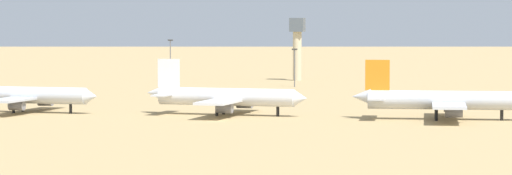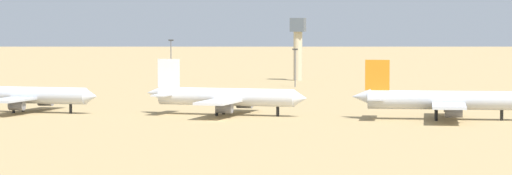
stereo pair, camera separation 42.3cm
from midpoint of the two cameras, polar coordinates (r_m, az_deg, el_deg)
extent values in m
plane|color=tan|center=(258.94, -1.98, -1.62)|extent=(4000.00, 4000.00, 0.00)
cylinder|color=silver|center=(287.34, -11.20, -0.36)|extent=(32.22, 5.88, 4.00)
cone|color=silver|center=(279.84, -8.02, -0.42)|extent=(3.22, 3.97, 3.80)
cube|color=silver|center=(286.92, -11.02, -0.48)|extent=(8.68, 32.38, 0.56)
cylinder|color=slate|center=(293.27, -10.18, -0.67)|extent=(3.73, 2.41, 2.20)
cylinder|color=slate|center=(279.90, -11.53, -0.87)|extent=(3.73, 2.41, 2.20)
cylinder|color=black|center=(282.22, -8.99, -1.03)|extent=(0.70, 0.70, 2.20)
cylinder|color=black|center=(290.37, -11.24, -0.93)|extent=(0.70, 0.70, 2.20)
cylinder|color=black|center=(286.11, -11.68, -1.00)|extent=(0.70, 0.70, 2.20)
cylinder|color=silver|center=(273.80, -1.49, -0.45)|extent=(32.88, 6.37, 4.08)
cone|color=silver|center=(268.83, 2.12, -0.52)|extent=(3.33, 4.09, 3.88)
cone|color=silver|center=(279.77, -4.95, -0.26)|extent=(4.32, 3.75, 3.47)
cube|color=white|center=(278.27, -4.29, 0.70)|extent=(5.33, 0.88, 6.64)
cube|color=silver|center=(282.34, -3.99, -0.27)|extent=(3.75, 7.16, 0.37)
cube|color=silver|center=(274.73, -4.59, -0.37)|extent=(3.75, 7.16, 0.37)
cube|color=silver|center=(273.52, -1.28, -0.59)|extent=(9.22, 33.08, 0.57)
cylinder|color=slate|center=(280.60, -0.60, -0.78)|extent=(3.82, 2.50, 2.25)
cylinder|color=slate|center=(266.05, -1.58, -1.00)|extent=(3.82, 2.50, 2.25)
cylinder|color=black|center=(270.44, 1.02, -1.17)|extent=(0.71, 0.71, 2.25)
cylinder|color=black|center=(276.82, -1.63, -1.07)|extent=(0.71, 0.71, 2.25)
cylinder|color=black|center=(272.18, -1.95, -1.15)|extent=(0.71, 0.71, 2.25)
cylinder|color=silver|center=(264.29, 9.01, -0.61)|extent=(33.64, 6.74, 4.18)
cone|color=silver|center=(264.60, 5.07, -0.44)|extent=(4.44, 3.86, 3.55)
cube|color=orange|center=(264.17, 5.84, 0.61)|extent=(5.45, 0.94, 6.79)
cube|color=silver|center=(268.61, 5.87, -0.43)|extent=(3.88, 7.34, 0.38)
cube|color=silver|center=(260.28, 5.80, -0.55)|extent=(3.88, 7.34, 0.38)
cube|color=silver|center=(264.35, 9.23, -0.74)|extent=(9.65, 33.87, 0.58)
cylinder|color=slate|center=(272.29, 9.42, -0.94)|extent=(3.93, 2.58, 2.30)
cylinder|color=slate|center=(256.67, 9.49, -1.19)|extent=(3.93, 2.58, 2.30)
cylinder|color=black|center=(265.03, 11.75, -1.32)|extent=(0.73, 0.73, 2.30)
cylinder|color=black|center=(267.01, 8.66, -1.26)|extent=(0.73, 0.73, 2.30)
cylinder|color=black|center=(262.01, 8.67, -1.35)|extent=(0.73, 0.73, 2.30)
cylinder|color=#C6B793|center=(432.76, 1.98, 1.52)|extent=(3.20, 3.20, 17.93)
cube|color=#4C5660|center=(432.57, 1.98, 3.05)|extent=(5.20, 5.20, 5.06)
cylinder|color=#59595E|center=(390.61, 1.85, 0.92)|extent=(0.36, 0.36, 12.26)
cube|color=#333333|center=(390.40, 1.85, 1.86)|extent=(1.80, 0.50, 0.50)
cylinder|color=#59595E|center=(423.66, -4.19, 1.27)|extent=(0.36, 0.36, 14.75)
cube|color=#333333|center=(423.46, -4.19, 2.30)|extent=(1.80, 0.50, 0.50)
camera|label=1|loc=(0.21, -90.04, 0.00)|focal=82.76mm
camera|label=2|loc=(0.21, 89.96, 0.00)|focal=82.76mm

